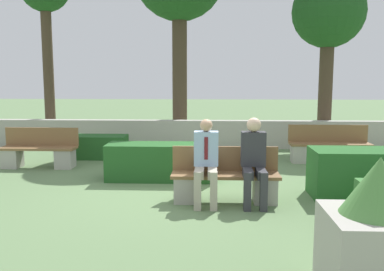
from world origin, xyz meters
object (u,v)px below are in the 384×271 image
bench_right_side (39,153)px  planter_corner_left (376,237)px  person_seated_woman (254,157)px  tree_center_right (329,16)px  person_seated_man (206,158)px  bench_left_side (329,148)px  bench_front (225,181)px

bench_right_side → planter_corner_left: (5.24, -5.33, 0.24)m
person_seated_woman → tree_center_right: (2.57, 5.82, 2.90)m
person_seated_man → planter_corner_left: 3.20m
bench_left_side → person_seated_man: (-2.82, -3.38, 0.40)m
bench_front → planter_corner_left: (1.25, -2.94, 0.24)m
bench_left_side → bench_right_side: 6.56m
bench_left_side → person_seated_man: size_ratio=1.39×
bench_left_side → planter_corner_left: (-1.26, -6.18, 0.24)m
person_seated_man → planter_corner_left: person_seated_man is taller
bench_front → planter_corner_left: bearing=-67.0°
planter_corner_left → person_seated_man: bearing=119.1°
bench_right_side → bench_front: bearing=-23.2°
person_seated_woman → planter_corner_left: person_seated_woman is taller
tree_center_right → person_seated_man: bearing=-119.6°
bench_left_side → bench_right_side: size_ratio=1.13×
bench_front → person_seated_man: size_ratio=1.29×
bench_front → bench_left_side: same height
bench_front → tree_center_right: 7.24m
person_seated_man → planter_corner_left: bearing=-60.9°
person_seated_man → person_seated_woman: size_ratio=0.98×
person_seated_woman → planter_corner_left: 2.92m
bench_right_side → planter_corner_left: bearing=-37.7°
bench_right_side → tree_center_right: size_ratio=0.34×
bench_right_side → planter_corner_left: 7.48m
bench_right_side → bench_left_side: bearing=15.2°
bench_left_side → tree_center_right: (0.49, 2.44, 3.32)m
bench_left_side → planter_corner_left: size_ratio=1.43×
person_seated_man → tree_center_right: size_ratio=0.28×
bench_left_side → person_seated_woman: bearing=-123.3°
bench_right_side → planter_corner_left: planter_corner_left is taller
person_seated_man → tree_center_right: 7.31m
bench_left_side → planter_corner_left: planter_corner_left is taller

